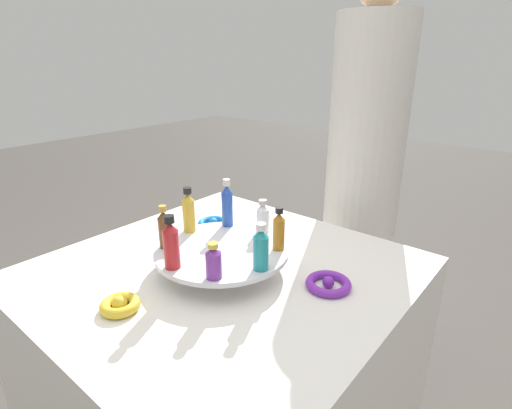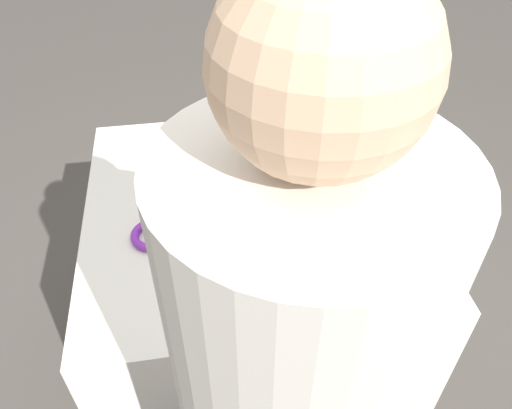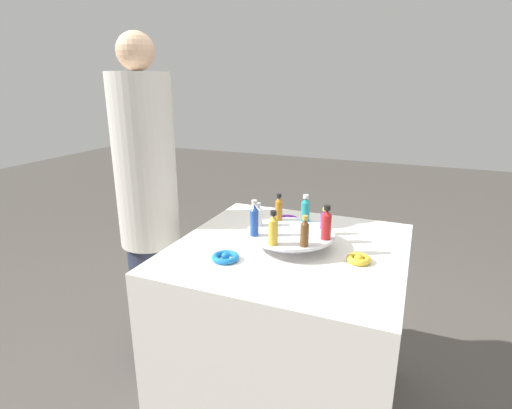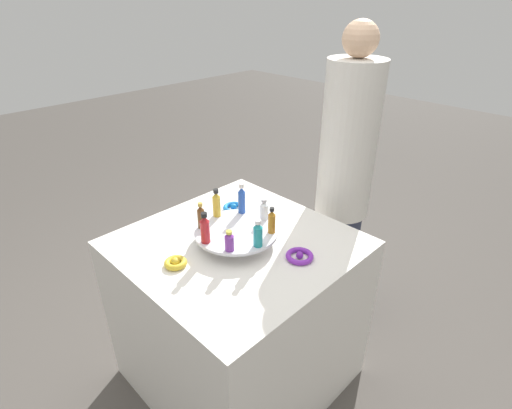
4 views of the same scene
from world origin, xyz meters
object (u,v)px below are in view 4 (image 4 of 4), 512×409
display_stand (236,233)px  bottle_gold (217,204)px  bottle_red (205,229)px  person_figure (343,188)px  ribbon_bow_blue (234,207)px  bottle_teal (258,234)px  bottle_amber (272,221)px  bottle_purple (229,241)px  bottle_clear (264,210)px  bottle_blue (242,199)px  ribbon_bow_gold (176,263)px  ribbon_bow_purple (300,256)px  bottle_brown (201,216)px

display_stand → bottle_gold: bottle_gold is taller
bottle_red → person_figure: person_figure is taller
ribbon_bow_blue → person_figure: (0.53, -0.26, 0.01)m
display_stand → bottle_red: bottle_red is taller
bottle_teal → bottle_amber: bearing=15.0°
bottle_purple → bottle_red: (-0.03, 0.11, 0.02)m
bottle_clear → bottle_gold: size_ratio=0.75×
bottle_blue → bottle_red: bearing=-165.0°
bottle_teal → ribbon_bow_gold: 0.33m
bottle_teal → bottle_gold: bearing=82.5°
display_stand → ribbon_bow_purple: display_stand is taller
bottle_red → bottle_gold: bearing=37.5°
bottle_amber → ribbon_bow_blue: size_ratio=1.13×
bottle_teal → bottle_clear: size_ratio=1.20×
bottle_teal → bottle_clear: 0.20m
bottle_clear → person_figure: size_ratio=0.06×
ribbon_bow_gold → ribbon_bow_blue: bearing=20.3°
bottle_teal → bottle_amber: size_ratio=1.00×
bottle_blue → bottle_red: 0.27m
bottle_blue → ribbon_bow_blue: (0.06, 0.12, -0.11)m
bottle_teal → ribbon_bow_purple: 0.19m
display_stand → bottle_red: bearing=172.5°
bottle_amber → ribbon_bow_gold: (-0.36, 0.16, -0.10)m
bottle_brown → ribbon_bow_gold: bottle_brown is taller
bottle_clear → person_figure: (0.56, -0.03, -0.08)m
bottle_gold → bottle_clear: bearing=-52.5°
ribbon_bow_blue → ribbon_bow_gold: bearing=-159.7°
ribbon_bow_purple → ribbon_bow_blue: bearing=80.3°
bottle_amber → bottle_brown: same height
bottle_purple → bottle_amber: size_ratio=0.75×
display_stand → bottle_brown: bearing=127.5°
display_stand → ribbon_bow_blue: 0.28m
bottle_teal → bottle_red: size_ratio=0.88×
bottle_blue → bottle_brown: bearing=172.5°
bottle_purple → bottle_brown: (0.03, 0.20, 0.01)m
ribbon_bow_gold → bottle_teal: bearing=-36.8°
bottle_teal → bottle_brown: (-0.07, 0.26, -0.00)m
bottle_brown → bottle_red: 0.11m
bottle_clear → bottle_gold: (-0.12, 0.16, 0.01)m
person_figure → bottle_purple: bearing=6.7°
display_stand → bottle_purple: size_ratio=4.06×
bottle_purple → ribbon_bow_blue: 0.43m
bottle_purple → ribbon_bow_blue: (0.29, 0.30, -0.09)m
bottle_brown → ribbon_bow_gold: (-0.18, -0.07, -0.10)m
bottle_blue → ribbon_bow_purple: bearing=-93.1°
bottle_amber → ribbon_bow_blue: bottle_amber is taller
bottle_clear → bottle_blue: bottle_blue is taller
bottle_amber → person_figure: size_ratio=0.07×
bottle_clear → bottle_red: bottle_red is taller
ribbon_bow_gold → person_figure: size_ratio=0.05×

